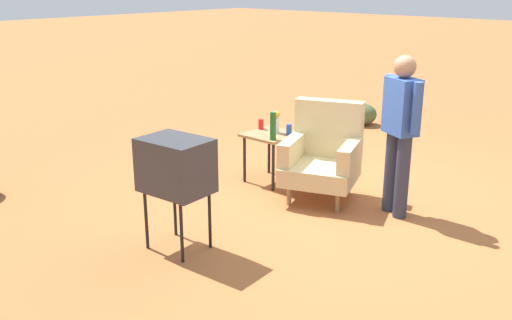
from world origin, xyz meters
name	(u,v)px	position (x,y,z in m)	size (l,w,h in m)	color
ground_plane	(339,202)	(0.00, 0.00, 0.00)	(60.00, 60.00, 0.00)	#AD6033
armchair	(323,154)	(-0.24, 0.00, 0.50)	(0.99, 1.00, 1.06)	#937047
side_table	(271,141)	(-1.00, 0.02, 0.51)	(0.56, 0.56, 0.60)	black
tv_on_stand	(176,166)	(-0.45, -1.91, 0.78)	(0.63, 0.49, 1.03)	black
person_standing	(400,126)	(0.60, 0.12, 0.94)	(0.52, 0.36, 1.64)	#2D3347
bottle_wine_green	(273,126)	(-0.81, -0.18, 0.76)	(0.07, 0.07, 0.32)	#1E5623
soda_can_blue	(289,129)	(-0.82, 0.12, 0.66)	(0.07, 0.07, 0.12)	blue
soda_can_red	(261,124)	(-1.23, 0.09, 0.66)	(0.07, 0.07, 0.12)	red
flower_vase	(275,121)	(-0.99, 0.08, 0.74)	(0.15, 0.10, 0.27)	silver
shrub_near	(363,114)	(-1.69, 3.18, 0.18)	(0.46, 0.46, 0.36)	#475B33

